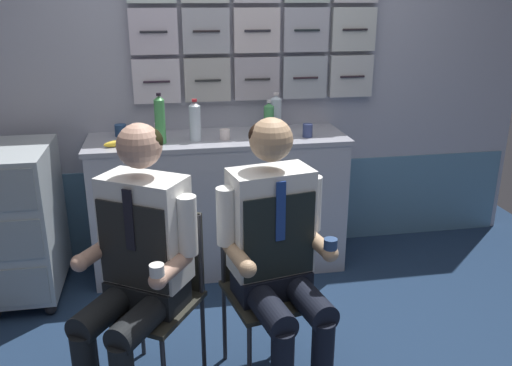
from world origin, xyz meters
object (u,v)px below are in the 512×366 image
object	(u,v)px
folding_chair_right	(264,269)
snack_banana	(117,143)
folding_chair_left	(159,279)
crew_member_left	(136,258)
crew_member_right	(277,248)
water_bottle_short	(195,121)
service_trolley	(22,219)
coffee_cup_spare	(225,134)

from	to	relation	value
folding_chair_right	snack_banana	size ratio (longest dim) A/B	4.97
folding_chair_left	folding_chair_right	distance (m)	0.50
crew_member_left	crew_member_right	xyz separation A→B (m)	(0.62, -0.02, 0.00)
folding_chair_left	water_bottle_short	distance (m)	1.19
snack_banana	folding_chair_left	bearing A→B (deg)	-77.46
service_trolley	crew_member_right	xyz separation A→B (m)	(1.35, -1.07, 0.21)
coffee_cup_spare	snack_banana	xyz separation A→B (m)	(-0.66, -0.05, -0.01)
crew_member_right	coffee_cup_spare	distance (m)	1.21
folding_chair_right	water_bottle_short	distance (m)	1.18
folding_chair_left	coffee_cup_spare	distance (m)	1.20
folding_chair_left	water_bottle_short	xyz separation A→B (m)	(0.26, 1.04, 0.52)
coffee_cup_spare	crew_member_right	bearing A→B (deg)	-85.72
folding_chair_right	coffee_cup_spare	world-z (taller)	coffee_cup_spare
folding_chair_left	snack_banana	world-z (taller)	snack_banana
service_trolley	folding_chair_right	distance (m)	1.61
folding_chair_left	crew_member_right	bearing A→B (deg)	-15.73
service_trolley	crew_member_left	size ratio (longest dim) A/B	0.74
folding_chair_right	coffee_cup_spare	bearing A→B (deg)	93.17
crew_member_left	folding_chair_left	bearing A→B (deg)	57.70
folding_chair_right	water_bottle_short	xyz separation A→B (m)	(-0.24, 1.03, 0.52)
service_trolley	coffee_cup_spare	xyz separation A→B (m)	(1.26, 0.11, 0.45)
service_trolley	folding_chair_left	distance (m)	1.23
folding_chair_right	snack_banana	distance (m)	1.28
crew_member_left	snack_banana	xyz separation A→B (m)	(-0.13, 1.11, 0.22)
service_trolley	folding_chair_left	size ratio (longest dim) A/B	1.11
crew_member_left	service_trolley	bearing A→B (deg)	124.48
folding_chair_right	water_bottle_short	bearing A→B (deg)	103.21
folding_chair_left	crew_member_left	world-z (taller)	crew_member_left
folding_chair_left	snack_banana	xyz separation A→B (m)	(-0.22, 0.97, 0.41)
folding_chair_right	folding_chair_left	bearing A→B (deg)	-179.41
folding_chair_left	crew_member_left	xyz separation A→B (m)	(-0.09, -0.13, 0.19)
snack_banana	crew_member_right	bearing A→B (deg)	-56.23
crew_member_right	folding_chair_right	bearing A→B (deg)	101.42
crew_member_right	coffee_cup_spare	world-z (taller)	crew_member_right
water_bottle_short	folding_chair_left	bearing A→B (deg)	-104.21
coffee_cup_spare	service_trolley	bearing A→B (deg)	-175.24
folding_chair_left	service_trolley	bearing A→B (deg)	131.32
crew_member_left	coffee_cup_spare	bearing A→B (deg)	65.40
water_bottle_short	coffee_cup_spare	size ratio (longest dim) A/B	4.01
service_trolley	coffee_cup_spare	world-z (taller)	coffee_cup_spare
folding_chair_right	water_bottle_short	world-z (taller)	water_bottle_short
service_trolley	crew_member_left	xyz separation A→B (m)	(0.73, -1.06, 0.21)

